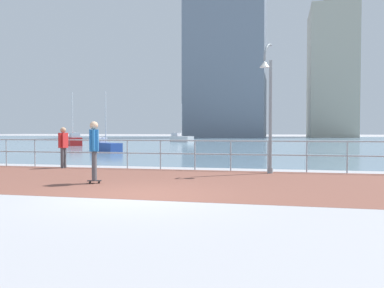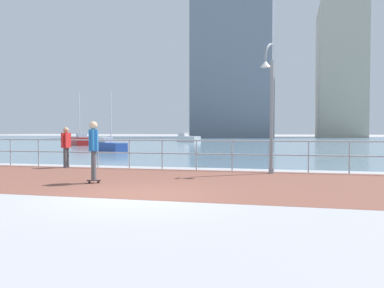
% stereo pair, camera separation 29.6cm
% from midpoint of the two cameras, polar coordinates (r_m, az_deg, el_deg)
% --- Properties ---
extents(ground, '(220.00, 220.00, 0.00)m').
position_cam_midpoint_polar(ground, '(49.09, 9.82, 0.11)').
color(ground, '#9E9EA3').
extents(brick_paving, '(28.00, 6.87, 0.01)m').
position_cam_midpoint_polar(brick_paving, '(12.34, -2.33, -5.23)').
color(brick_paving, brown).
rests_on(brick_paving, ground).
extents(harbor_water, '(180.00, 88.00, 0.00)m').
position_cam_midpoint_polar(harbor_water, '(60.31, 10.57, 0.44)').
color(harbor_water, slate).
rests_on(harbor_water, ground).
extents(waterfront_railing, '(25.25, 0.06, 1.18)m').
position_cam_midpoint_polar(waterfront_railing, '(15.59, 1.18, -0.75)').
color(waterfront_railing, '#9EADB7').
rests_on(waterfront_railing, ground).
extents(lamppost, '(0.47, 0.78, 4.63)m').
position_cam_midpoint_polar(lamppost, '(14.47, 11.57, 5.93)').
color(lamppost, gray).
rests_on(lamppost, ground).
extents(skateboarder, '(0.41, 0.54, 1.81)m').
position_cam_midpoint_polar(skateboarder, '(11.98, -13.14, -0.27)').
color(skateboarder, black).
rests_on(skateboarder, ground).
extents(bystander, '(0.28, 0.56, 1.67)m').
position_cam_midpoint_polar(bystander, '(17.30, -17.01, 0.02)').
color(bystander, '#4C4C51').
rests_on(bystander, ground).
extents(sailboat_red, '(3.61, 3.03, 5.11)m').
position_cam_midpoint_polar(sailboat_red, '(53.41, -0.42, 0.81)').
color(sailboat_red, white).
rests_on(sailboat_red, ground).
extents(sailboat_ivory, '(3.04, 2.61, 4.32)m').
position_cam_midpoint_polar(sailboat_ivory, '(29.52, -11.25, -0.29)').
color(sailboat_ivory, '#284799').
rests_on(sailboat_ivory, ground).
extents(sailboat_yellow, '(3.38, 3.77, 5.46)m').
position_cam_midpoint_polar(sailboat_yellow, '(43.01, -15.47, 0.51)').
color(sailboat_yellow, '#B21E1E').
rests_on(sailboat_yellow, ground).
extents(tower_beige, '(10.10, 15.24, 31.40)m').
position_cam_midpoint_polar(tower_beige, '(99.92, 20.42, 9.48)').
color(tower_beige, '#B2AD99').
rests_on(tower_beige, ground).
extents(tower_brick, '(17.27, 15.05, 41.47)m').
position_cam_midpoint_polar(tower_brick, '(93.15, 6.18, 13.29)').
color(tower_brick, slate).
rests_on(tower_brick, ground).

